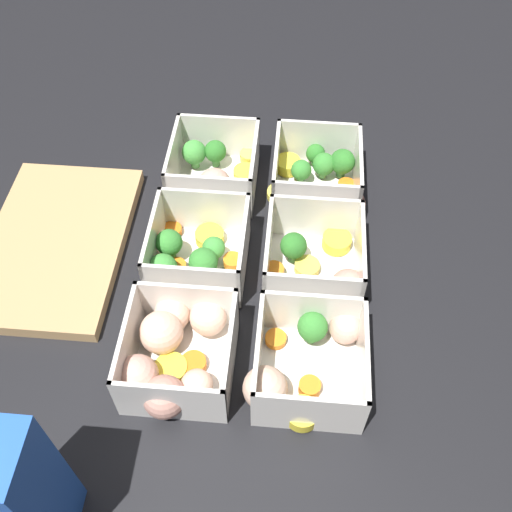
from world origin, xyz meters
TOP-DOWN VIEW (x-y plane):
  - ground_plane at (0.00, 0.00)m, footprint 4.00×4.00m
  - container_near_left at (-0.15, -0.07)m, footprint 0.15×0.14m
  - container_near_center at (-0.00, -0.08)m, footprint 0.14×0.14m
  - container_near_right at (0.15, -0.08)m, footprint 0.15×0.15m
  - container_far_left at (-0.15, 0.08)m, footprint 0.16×0.14m
  - container_far_center at (-0.00, 0.08)m, footprint 0.13×0.12m
  - container_far_right at (0.15, 0.07)m, footprint 0.14×0.13m
  - juice_carton at (-0.33, 0.18)m, footprint 0.07×0.07m
  - cutting_board at (0.01, 0.27)m, footprint 0.28×0.18m

SIDE VIEW (x-z plane):
  - ground_plane at x=0.00m, z-range 0.00..0.00m
  - cutting_board at x=0.01m, z-range 0.00..0.02m
  - container_near_center at x=0.00m, z-range -0.01..0.06m
  - container_near_right at x=0.15m, z-range -0.01..0.06m
  - container_near_left at x=-0.15m, z-range -0.01..0.06m
  - container_far_left at x=-0.15m, z-range -0.01..0.06m
  - container_far_center at x=0.00m, z-range -0.01..0.06m
  - container_far_right at x=0.15m, z-range -0.01..0.07m
  - juice_carton at x=-0.33m, z-range -0.01..0.20m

